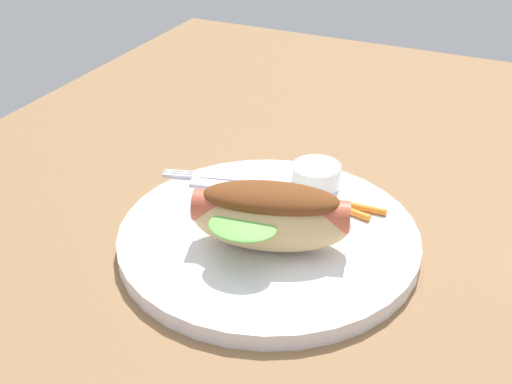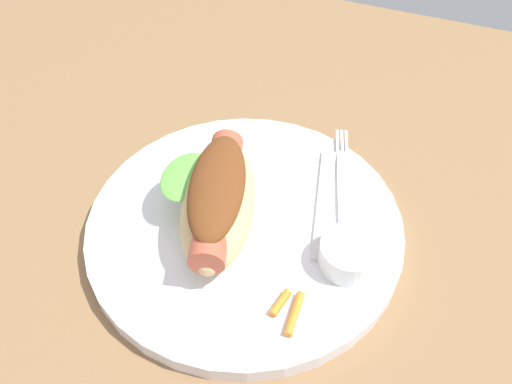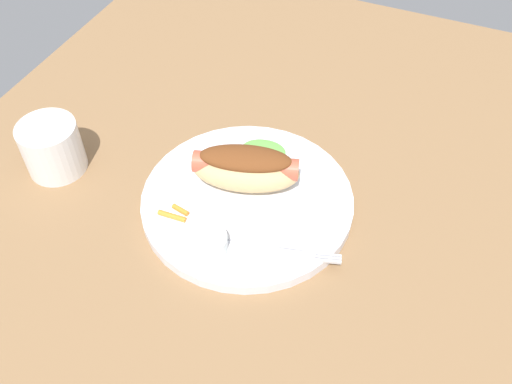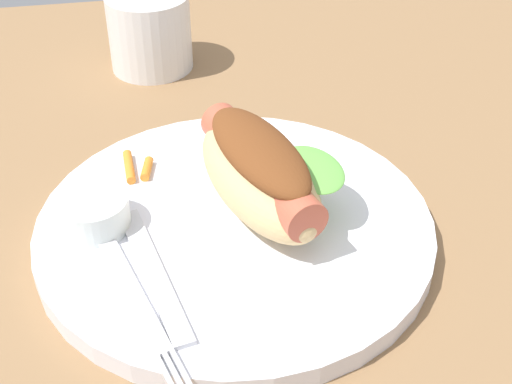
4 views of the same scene
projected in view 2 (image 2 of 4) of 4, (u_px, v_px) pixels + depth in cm
name	position (u px, v px, depth cm)	size (l,w,h in cm)	color
ground_plane	(265.00, 255.00, 50.16)	(120.00, 90.00, 1.80)	olive
plate	(245.00, 227.00, 50.13)	(28.30, 28.30, 1.60)	white
hot_dog	(220.00, 195.00, 47.26)	(11.00, 15.41, 6.12)	#DBB77A
sauce_ramekin	(350.00, 254.00, 45.68)	(5.06, 5.06, 2.38)	white
fork	(344.00, 193.00, 51.59)	(5.88, 16.22, 0.40)	silver
knife	(325.00, 202.00, 50.86)	(13.26, 1.40, 0.36)	silver
carrot_garnish	(289.00, 309.00, 43.15)	(2.37, 3.84, 0.70)	orange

